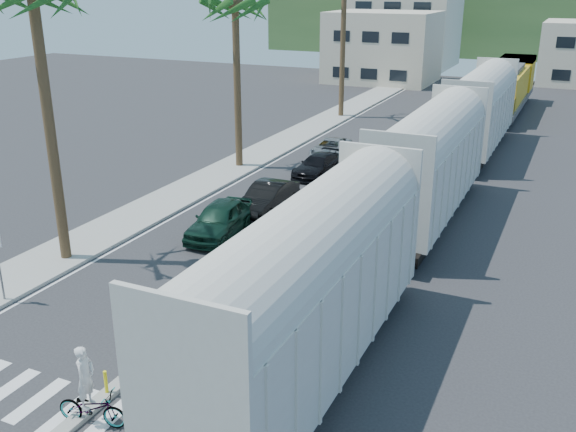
% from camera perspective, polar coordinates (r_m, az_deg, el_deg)
% --- Properties ---
extents(ground, '(140.00, 140.00, 0.00)m').
position_cam_1_polar(ground, '(20.64, -13.94, -13.82)').
color(ground, '#28282B').
rests_on(ground, ground).
extents(sidewalk, '(3.00, 90.00, 0.15)m').
position_cam_1_polar(sidewalk, '(44.32, -2.69, 5.45)').
color(sidewalk, gray).
rests_on(sidewalk, ground).
extents(rails, '(1.56, 100.00, 0.06)m').
position_cam_1_polar(rails, '(43.01, 15.48, 4.21)').
color(rails, black).
rests_on(rails, ground).
extents(median, '(0.45, 60.00, 0.85)m').
position_cam_1_polar(median, '(36.63, 5.54, 2.21)').
color(median, gray).
rests_on(median, ground).
extents(crosswalk, '(14.00, 2.20, 0.01)m').
position_cam_1_polar(crosswalk, '(19.44, -17.70, -16.59)').
color(crosswalk, silver).
rests_on(crosswalk, ground).
extents(lane_markings, '(9.42, 90.00, 0.01)m').
position_cam_1_polar(lane_markings, '(41.89, 5.08, 4.42)').
color(lane_markings, silver).
rests_on(lane_markings, ground).
extents(freight_train, '(3.00, 60.94, 5.85)m').
position_cam_1_polar(freight_train, '(37.40, 14.49, 6.52)').
color(freight_train, beige).
rests_on(freight_train, ground).
extents(buildings, '(38.00, 27.00, 10.00)m').
position_cam_1_polar(buildings, '(86.78, 13.37, 15.07)').
color(buildings, beige).
rests_on(buildings, ground).
extents(hillside, '(80.00, 20.00, 12.00)m').
position_cam_1_polar(hillside, '(113.70, 19.87, 16.38)').
color(hillside, '#385628').
rests_on(hillside, ground).
extents(car_lead, '(2.91, 5.21, 1.64)m').
position_cam_1_polar(car_lead, '(30.24, -6.07, -0.28)').
color(car_lead, black).
rests_on(car_lead, ground).
extents(car_second, '(1.66, 4.71, 1.55)m').
position_cam_1_polar(car_second, '(33.18, -1.83, 1.62)').
color(car_second, black).
rests_on(car_second, ground).
extents(car_third, '(2.69, 4.82, 1.29)m').
position_cam_1_polar(car_third, '(39.61, 2.67, 4.52)').
color(car_third, black).
rests_on(car_third, ground).
extents(car_rear, '(2.87, 4.90, 1.26)m').
position_cam_1_polar(car_rear, '(43.88, 3.83, 6.03)').
color(car_rear, '#939597').
rests_on(car_rear, ground).
extents(cyclist, '(1.43, 2.25, 2.37)m').
position_cam_1_polar(cyclist, '(18.69, -17.14, -15.38)').
color(cyclist, '#9EA0A5').
rests_on(cyclist, ground).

